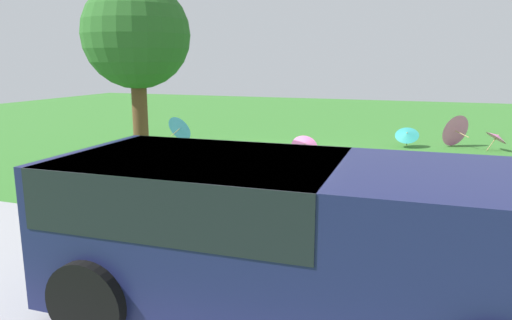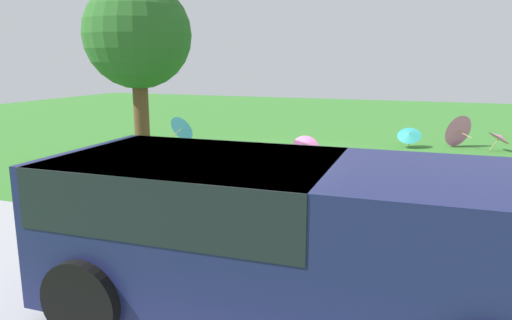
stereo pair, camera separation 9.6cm
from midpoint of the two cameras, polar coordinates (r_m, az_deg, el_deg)
ground at (r=11.41m, az=3.45°, el=-0.59°), size 40.00×40.00×0.00m
road_strip at (r=5.78m, az=-16.12°, el=-13.66°), size 40.00×3.79×0.01m
van_dark at (r=4.56m, az=2.09°, el=-7.83°), size 4.65×2.23×1.53m
park_bench at (r=9.21m, az=-13.55°, el=-0.93°), size 1.63×0.61×0.90m
shade_tree at (r=11.30m, az=-14.28°, el=14.05°), size 2.39×2.39×4.19m
parasol_blue_0 at (r=14.97m, az=-9.08°, el=3.83°), size 0.92×0.80×0.82m
parasol_teal_0 at (r=9.66m, az=16.37°, el=-0.98°), size 0.84×0.86×0.77m
parasol_teal_1 at (r=14.29m, az=17.30°, el=2.95°), size 0.66×0.60×0.61m
parasol_red_1 at (r=8.26m, az=18.59°, el=-2.18°), size 1.11×1.12×0.79m
parasol_pink_1 at (r=12.27m, az=5.57°, el=1.72°), size 0.85×0.78×0.62m
parasol_pink_2 at (r=14.67m, az=26.54°, el=2.51°), size 0.73×0.76×0.59m
parasol_pink_3 at (r=14.97m, az=22.23°, el=3.35°), size 0.94×0.91×0.94m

